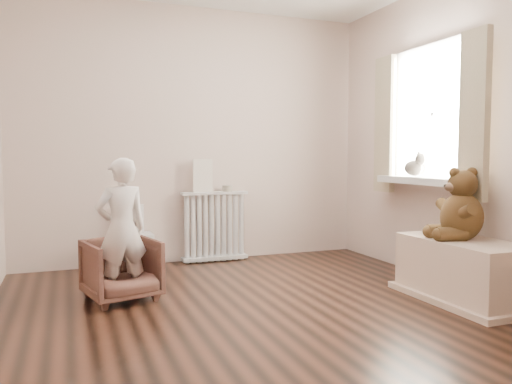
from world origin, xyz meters
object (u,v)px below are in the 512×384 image
object	(u,v)px
toy_bench	(464,274)
toy_vanity	(132,240)
armchair	(122,269)
teddy_bear	(462,211)
plush_cat	(415,166)
radiator	(215,224)
child	(121,229)

from	to	relation	value
toy_bench	toy_vanity	bearing A→B (deg)	137.76
toy_vanity	toy_bench	size ratio (longest dim) A/B	0.63
armchair	teddy_bear	xyz separation A→B (m)	(2.41, -0.88, 0.44)
toy_bench	plush_cat	size ratio (longest dim) A/B	3.79
toy_vanity	toy_bench	world-z (taller)	toy_vanity
armchair	teddy_bear	distance (m)	2.60
radiator	plush_cat	xyz separation A→B (m)	(1.50, -1.26, 0.61)
toy_vanity	toy_bench	distance (m)	2.97
toy_vanity	child	xyz separation A→B (m)	(-0.20, -1.12, 0.27)
child	plush_cat	xyz separation A→B (m)	(2.55, -0.10, 0.45)
radiator	armchair	bearing A→B (deg)	-133.44
toy_bench	plush_cat	bearing A→B (deg)	79.74
radiator	child	xyz separation A→B (m)	(-1.05, -1.15, 0.16)
armchair	toy_bench	bearing A→B (deg)	-35.13
radiator	plush_cat	bearing A→B (deg)	-39.94
radiator	toy_bench	xyz separation A→B (m)	(1.36, -2.03, -0.19)
toy_vanity	toy_bench	xyz separation A→B (m)	(2.20, -2.00, -0.08)
armchair	plush_cat	size ratio (longest dim) A/B	1.98
child	teddy_bear	xyz separation A→B (m)	(2.41, -0.83, 0.12)
toy_vanity	child	world-z (taller)	child
toy_vanity	teddy_bear	xyz separation A→B (m)	(2.20, -1.96, 0.40)
teddy_bear	toy_bench	bearing A→B (deg)	-75.77
plush_cat	child	bearing A→B (deg)	173.46
armchair	plush_cat	distance (m)	2.66
toy_bench	armchair	bearing A→B (deg)	158.98
toy_bench	teddy_bear	bearing A→B (deg)	89.21
child	toy_vanity	bearing A→B (deg)	-114.42
teddy_bear	plush_cat	world-z (taller)	plush_cat
toy_vanity	plush_cat	bearing A→B (deg)	-27.63
radiator	toy_vanity	distance (m)	0.85
armchair	child	bearing A→B (deg)	-104.11
child	plush_cat	world-z (taller)	plush_cat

